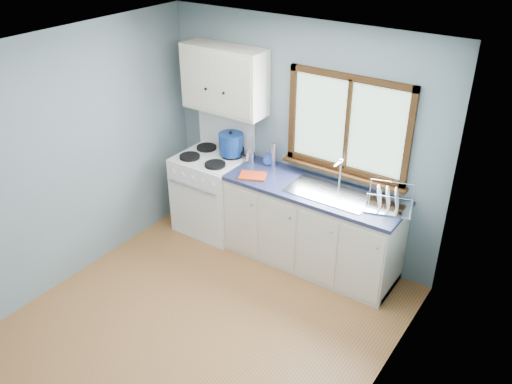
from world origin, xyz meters
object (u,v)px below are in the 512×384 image
Objects in this scene: gas_range at (213,191)px; dish_rack at (389,202)px; skillet at (232,151)px; thermos at (273,155)px; base_cabinets at (312,231)px; sink at (330,198)px; utensil_crock at (250,156)px; stockpot at (231,144)px.

dish_rack is at bearing 1.90° from gas_range.
gas_range is 2.13m from dish_rack.
skillet is 1.56× the size of thermos.
skillet reaches higher than base_cabinets.
skillet is (-1.31, 0.14, 0.13)m from sink.
base_cabinets is 2.20× the size of sink.
utensil_crock is at bearing 5.12° from skillet.
sink is 1.69× the size of dish_rack.
skillet is at bearing 172.77° from base_cabinets.
utensil_crock is at bearing 20.13° from gas_range.
skillet is 0.25m from utensil_crock.
thermos is at bearing 7.42° from stockpot.
base_cabinets is 5.38× the size of utensil_crock.
utensil_crock is at bearing -168.98° from thermos.
utensil_crock is (-1.06, 0.14, 0.13)m from sink.
skillet is 1.23× the size of utensil_crock.
base_cabinets is at bearing -6.18° from stockpot.
gas_range is 0.67m from utensil_crock.
stockpot is 0.70× the size of dish_rack.
skillet is at bearing -174.83° from thermos.
thermos is (-0.79, 0.19, 0.20)m from sink.
utensil_crock is (0.25, -0.01, 0.00)m from skillet.
utensil_crock reaches higher than base_cabinets.
dish_rack is at bearing -3.05° from utensil_crock.
thermos is at bearing 166.45° from sink.
gas_range reaches higher than skillet.
stockpot reaches higher than base_cabinets.
sink is at bearing -5.35° from stockpot.
base_cabinets is 1.28m from skillet.
base_cabinets is 0.95m from dish_rack.
dish_rack is (1.38, -0.14, -0.08)m from thermos.
gas_range reaches higher than dish_rack.
base_cabinets is at bearing 0.82° from gas_range.
base_cabinets is at bearing -0.90° from skillet.
skillet is 1.90m from dish_rack.
base_cabinets is 4.37× the size of skillet.
gas_range reaches higher than utensil_crock.
dish_rack is (1.64, -0.09, -0.01)m from utensil_crock.
stockpot reaches higher than sink.
sink is 1.33m from stockpot.
thermos is at bearing 11.50° from skillet.
dish_rack is (1.89, -0.09, -0.01)m from skillet.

